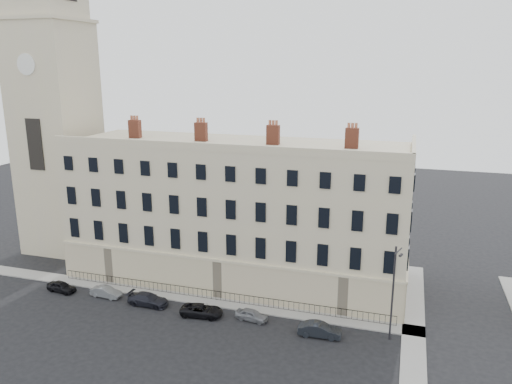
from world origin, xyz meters
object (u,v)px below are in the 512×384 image
(car_e, at_px, (252,315))
(streetlamp, at_px, (393,290))
(car_c, at_px, (148,299))
(car_f, at_px, (320,330))
(car_d, at_px, (202,310))
(car_a, at_px, (61,287))
(car_b, at_px, (106,292))

(car_e, distance_m, streetlamp, 13.08)
(car_c, relative_size, car_f, 1.10)
(car_e, height_order, streetlamp, streetlamp)
(car_c, bearing_deg, car_d, -93.54)
(car_d, bearing_deg, car_a, 82.25)
(car_d, bearing_deg, streetlamp, -93.31)
(car_a, distance_m, streetlamp, 33.43)
(car_d, bearing_deg, car_f, -97.83)
(car_e, distance_m, car_f, 6.58)
(car_c, height_order, car_e, car_c)
(car_f, height_order, streetlamp, streetlamp)
(car_b, bearing_deg, car_f, -90.02)
(car_e, height_order, car_f, car_f)
(streetlamp, bearing_deg, car_d, -160.65)
(car_a, xyz_separation_m, streetlamp, (33.17, 0.41, 4.17))
(car_a, relative_size, streetlamp, 0.38)
(car_f, bearing_deg, car_c, 84.55)
(car_a, distance_m, car_e, 20.78)
(car_b, bearing_deg, car_c, -90.95)
(car_a, bearing_deg, car_f, -84.74)
(car_c, xyz_separation_m, car_e, (10.65, 0.19, -0.07))
(car_c, bearing_deg, car_e, -88.33)
(car_e, bearing_deg, streetlamp, -81.74)
(car_a, bearing_deg, car_b, -79.58)
(car_e, bearing_deg, car_a, 97.67)
(car_c, bearing_deg, car_f, -91.88)
(car_b, xyz_separation_m, car_e, (15.64, -0.14, -0.01))
(car_d, distance_m, streetlamp, 17.67)
(car_b, bearing_deg, car_a, 96.33)
(car_b, relative_size, streetlamp, 0.38)
(streetlamp, bearing_deg, car_c, -162.45)
(car_a, bearing_deg, car_d, -84.70)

